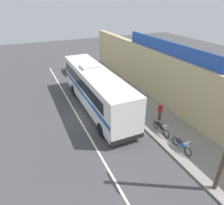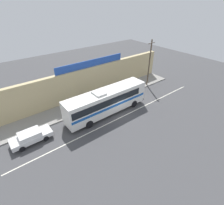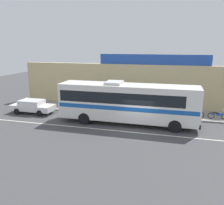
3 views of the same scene
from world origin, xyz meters
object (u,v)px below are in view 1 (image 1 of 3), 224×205
(motorcycle_green, at_px, (161,128))
(motorcycle_black, at_px, (181,145))
(intercity_bus, at_px, (96,87))
(pedestrian_far_right, at_px, (160,110))
(parked_car, at_px, (75,68))
(pedestrian_near_shop, at_px, (121,84))

(motorcycle_green, xyz_separation_m, motorcycle_black, (2.18, 0.06, 0.00))
(intercity_bus, distance_m, pedestrian_far_right, 6.00)
(intercity_bus, relative_size, motorcycle_green, 6.40)
(parked_car, distance_m, pedestrian_near_shop, 8.84)
(motorcycle_black, distance_m, pedestrian_near_shop, 9.73)
(parked_car, xyz_separation_m, motorcycle_black, (18.14, 2.25, -0.17))
(parked_car, distance_m, pedestrian_far_right, 14.84)
(parked_car, height_order, motorcycle_green, parked_car)
(motorcycle_green, relative_size, pedestrian_near_shop, 1.14)
(parked_car, relative_size, motorcycle_black, 2.45)
(parked_car, bearing_deg, motorcycle_black, 7.07)
(pedestrian_near_shop, distance_m, pedestrian_far_right, 6.09)
(parked_car, relative_size, motorcycle_green, 2.33)
(intercity_bus, height_order, parked_car, intercity_bus)
(parked_car, relative_size, pedestrian_near_shop, 2.66)
(motorcycle_black, bearing_deg, pedestrian_near_shop, 177.75)
(motorcycle_green, bearing_deg, pedestrian_near_shop, 176.62)
(intercity_bus, height_order, pedestrian_near_shop, intercity_bus)
(intercity_bus, bearing_deg, pedestrian_far_right, 41.42)
(parked_car, bearing_deg, intercity_bus, -4.25)
(motorcycle_black, xyz_separation_m, pedestrian_near_shop, (-9.71, 0.38, 0.55))
(pedestrian_near_shop, bearing_deg, parked_car, -162.66)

